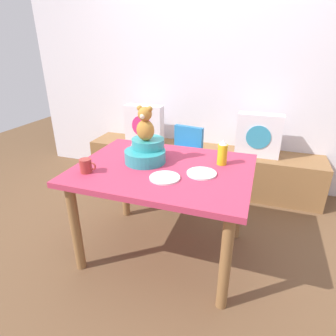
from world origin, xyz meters
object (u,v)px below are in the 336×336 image
(infant_seat_teal, at_px, (146,152))
(dinner_plate_far, at_px, (165,178))
(dinner_plate_near, at_px, (202,173))
(teddy_bear, at_px, (145,124))
(pillow_floral_left, at_px, (144,125))
(coffee_mug, at_px, (86,166))
(pillow_floral_right, at_px, (259,135))
(highchair, at_px, (183,156))
(dining_table, at_px, (163,180))
(ketchup_bottle, at_px, (222,153))

(infant_seat_teal, relative_size, dinner_plate_far, 1.65)
(dinner_plate_near, bearing_deg, teddy_bear, 168.17)
(pillow_floral_left, relative_size, coffee_mug, 3.67)
(pillow_floral_right, bearing_deg, pillow_floral_left, 180.00)
(highchair, bearing_deg, dinner_plate_far, -80.88)
(dining_table, relative_size, coffee_mug, 10.24)
(infant_seat_teal, relative_size, teddy_bear, 1.32)
(pillow_floral_right, height_order, dinner_plate_far, pillow_floral_right)
(infant_seat_teal, bearing_deg, pillow_floral_right, 56.11)
(ketchup_bottle, height_order, coffee_mug, ketchup_bottle)
(pillow_floral_left, relative_size, dinner_plate_far, 2.20)
(dinner_plate_near, height_order, dinner_plate_far, same)
(pillow_floral_right, bearing_deg, dinner_plate_near, -104.63)
(pillow_floral_left, distance_m, dinner_plate_far, 1.55)
(pillow_floral_left, xyz_separation_m, dinner_plate_far, (0.74, -1.36, 0.07))
(pillow_floral_right, bearing_deg, dining_table, -116.69)
(dinner_plate_far, bearing_deg, dinner_plate_near, 34.14)
(dinner_plate_far, bearing_deg, pillow_floral_left, 118.44)
(infant_seat_teal, bearing_deg, pillow_floral_left, 114.31)
(infant_seat_teal, xyz_separation_m, dinner_plate_near, (0.44, -0.09, -0.07))
(teddy_bear, height_order, dinner_plate_far, teddy_bear)
(teddy_bear, xyz_separation_m, dinner_plate_near, (0.44, -0.09, -0.27))
(highchair, relative_size, ketchup_bottle, 4.27)
(pillow_floral_right, height_order, coffee_mug, pillow_floral_right)
(infant_seat_teal, relative_size, ketchup_bottle, 1.78)
(teddy_bear, bearing_deg, dining_table, -22.29)
(dining_table, relative_size, dinner_plate_near, 6.14)
(pillow_floral_right, distance_m, teddy_bear, 1.40)
(pillow_floral_left, distance_m, dining_table, 1.37)
(infant_seat_teal, relative_size, coffee_mug, 2.75)
(pillow_floral_right, height_order, teddy_bear, teddy_bear)
(teddy_bear, bearing_deg, coffee_mug, -133.72)
(pillow_floral_left, distance_m, infant_seat_teal, 1.25)
(infant_seat_teal, distance_m, teddy_bear, 0.21)
(pillow_floral_right, bearing_deg, ketchup_bottle, -102.31)
(ketchup_bottle, xyz_separation_m, coffee_mug, (-0.84, -0.44, -0.04))
(infant_seat_teal, height_order, dinner_plate_far, infant_seat_teal)
(dining_table, distance_m, highchair, 0.79)
(highchair, height_order, ketchup_bottle, ketchup_bottle)
(teddy_bear, bearing_deg, pillow_floral_right, 56.12)
(highchair, xyz_separation_m, ketchup_bottle, (0.46, -0.59, 0.31))
(infant_seat_teal, bearing_deg, dinner_plate_far, -45.78)
(pillow_floral_right, distance_m, coffee_mug, 1.80)
(teddy_bear, distance_m, dinner_plate_far, 0.43)
(pillow_floral_right, height_order, highchair, pillow_floral_right)
(pillow_floral_left, bearing_deg, dinner_plate_near, -52.15)
(teddy_bear, relative_size, coffee_mug, 2.08)
(pillow_floral_left, relative_size, highchair, 0.56)
(highchair, bearing_deg, pillow_floral_left, 144.68)
(dining_table, xyz_separation_m, infant_seat_teal, (-0.16, 0.07, 0.18))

